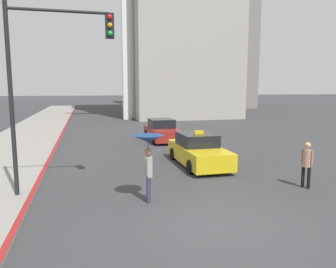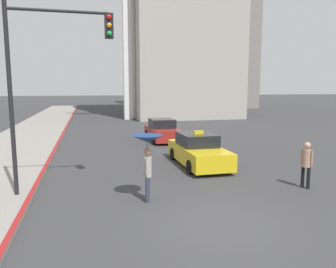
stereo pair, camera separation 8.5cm
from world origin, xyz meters
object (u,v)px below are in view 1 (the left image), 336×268
Objects in this scene: traffic_light at (50,65)px; taxi at (198,151)px; pedestrian_with_umbrella at (148,148)px; sedan_red at (162,131)px; pedestrian_man at (307,161)px; monument_cross at (126,20)px.

taxi is at bearing 26.41° from traffic_light.
sedan_red is at bearing 0.84° from pedestrian_with_umbrella.
pedestrian_man is 9.54m from traffic_light.
monument_cross is at bearing -88.47° from sedan_red.
taxi is 7.50m from sedan_red.
sedan_red is (-0.02, 7.50, -0.00)m from taxi.
traffic_light reaches higher than taxi.
traffic_light reaches higher than pedestrian_with_umbrella.
monument_cross is at bearing 10.21° from pedestrian_with_umbrella.
traffic_light is at bearing 59.78° from sedan_red.
pedestrian_with_umbrella reaches higher than sedan_red.
monument_cross reaches higher than taxi.
pedestrian_man is 0.27× the size of traffic_light.
pedestrian_man is 0.09× the size of monument_cross.
pedestrian_with_umbrella is (-3.22, -11.95, 1.07)m from sedan_red.
traffic_light is at bearing 26.41° from taxi.
pedestrian_with_umbrella is at bearing -25.15° from traffic_light.
taxi is 25.73m from monument_cross.
traffic_light is (-2.94, 1.38, 2.64)m from pedestrian_with_umbrella.
pedestrian_man is at bearing 120.83° from taxi.
monument_cross is (-0.43, 15.99, 10.50)m from sedan_red.
pedestrian_man is 29.86m from monument_cross.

